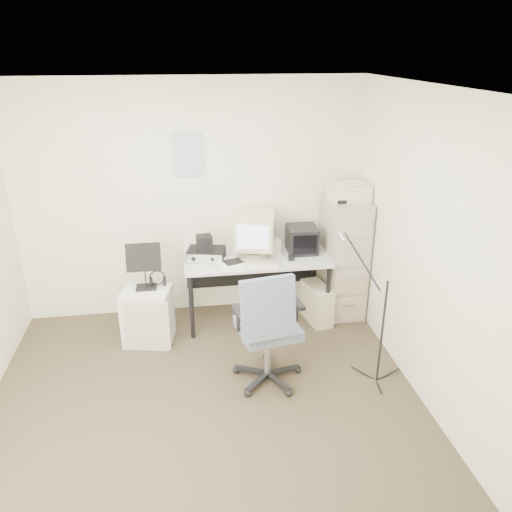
{
  "coord_description": "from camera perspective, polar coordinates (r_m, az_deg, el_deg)",
  "views": [
    {
      "loc": [
        -0.09,
        -3.27,
        2.76
      ],
      "look_at": [
        0.55,
        0.95,
        0.95
      ],
      "focal_mm": 35.0,
      "sensor_mm": 36.0,
      "label": 1
    }
  ],
  "objects": [
    {
      "name": "desk",
      "position": [
        5.34,
        0.04,
        -3.66
      ],
      "size": [
        1.5,
        0.7,
        0.73
      ],
      "primitive_type": "cube",
      "color": "silver",
      "rests_on": "floor"
    },
    {
      "name": "crt_tv",
      "position": [
        5.29,
        5.26,
        1.93
      ],
      "size": [
        0.31,
        0.33,
        0.28
      ],
      "primitive_type": "cube",
      "rotation": [
        0.0,
        0.0,
        -0.02
      ],
      "color": "black",
      "rests_on": "desk"
    },
    {
      "name": "mic_stand",
      "position": [
        4.37,
        14.4,
        -6.8
      ],
      "size": [
        0.02,
        0.02,
        1.28
      ],
      "primitive_type": "cylinder",
      "rotation": [
        0.0,
        0.0,
        1.85
      ],
      "color": "black",
      "rests_on": "floor"
    },
    {
      "name": "printer",
      "position": [
        5.2,
        10.54,
        7.18
      ],
      "size": [
        0.43,
        0.3,
        0.16
      ],
      "primitive_type": "cube",
      "rotation": [
        0.0,
        0.0,
        -0.04
      ],
      "color": "beige",
      "rests_on": "filing_cabinet"
    },
    {
      "name": "desk_speaker",
      "position": [
        5.25,
        2.37,
        1.13
      ],
      "size": [
        0.09,
        0.09,
        0.16
      ],
      "primitive_type": "cube",
      "rotation": [
        0.0,
        0.0,
        -0.07
      ],
      "color": "beige",
      "rests_on": "desk"
    },
    {
      "name": "ceiling",
      "position": [
        3.28,
        -7.38,
        18.26
      ],
      "size": [
        3.6,
        3.6,
        0.01
      ],
      "primitive_type": "cube",
      "color": "white",
      "rests_on": "ground"
    },
    {
      "name": "wall_front",
      "position": [
        2.11,
        -3.83,
        -22.75
      ],
      "size": [
        3.6,
        0.02,
        2.5
      ],
      "primitive_type": "cube",
      "color": "white",
      "rests_on": "ground"
    },
    {
      "name": "music_stand",
      "position": [
        4.9,
        -12.65,
        -1.06
      ],
      "size": [
        0.35,
        0.22,
        0.48
      ],
      "primitive_type": "cube",
      "rotation": [
        0.0,
        0.0,
        -0.15
      ],
      "color": "black",
      "rests_on": "side_cart"
    },
    {
      "name": "papers",
      "position": [
        5.01,
        -3.05,
        -0.83
      ],
      "size": [
        0.3,
        0.35,
        0.02
      ],
      "primitive_type": "cube",
      "rotation": [
        0.0,
        0.0,
        0.31
      ],
      "color": "white",
      "rests_on": "desk"
    },
    {
      "name": "crt_monitor",
      "position": [
        5.18,
        -0.13,
        2.52
      ],
      "size": [
        0.48,
        0.5,
        0.44
      ],
      "primitive_type": "cube",
      "rotation": [
        0.0,
        0.0,
        -0.23
      ],
      "color": "beige",
      "rests_on": "desk"
    },
    {
      "name": "side_cart",
      "position": [
        5.09,
        -12.26,
        -6.71
      ],
      "size": [
        0.52,
        0.45,
        0.57
      ],
      "primitive_type": "cube",
      "rotation": [
        0.0,
        0.0,
        -0.21
      ],
      "color": "silver",
      "rests_on": "floor"
    },
    {
      "name": "filing_cabinet",
      "position": [
        5.46,
        9.9,
        -0.12
      ],
      "size": [
        0.4,
        0.6,
        1.3
      ],
      "primitive_type": "cube",
      "color": "tan",
      "rests_on": "floor"
    },
    {
      "name": "headphones",
      "position": [
        5.01,
        -11.18,
        -2.77
      ],
      "size": [
        0.22,
        0.22,
        0.03
      ],
      "primitive_type": "torus",
      "rotation": [
        0.0,
        0.0,
        0.32
      ],
      "color": "black",
      "rests_on": "side_cart"
    },
    {
      "name": "wall_right",
      "position": [
        4.07,
        19.8,
        -0.23
      ],
      "size": [
        0.02,
        3.6,
        2.5
      ],
      "primitive_type": "cube",
      "color": "white",
      "rests_on": "ground"
    },
    {
      "name": "radio_receiver",
      "position": [
        5.14,
        -5.71,
        0.23
      ],
      "size": [
        0.42,
        0.34,
        0.11
      ],
      "primitive_type": "cube",
      "rotation": [
        0.0,
        0.0,
        -0.22
      ],
      "color": "black",
      "rests_on": "desk"
    },
    {
      "name": "office_chair",
      "position": [
        4.3,
        1.37,
        -7.98
      ],
      "size": [
        0.73,
        0.73,
        1.1
      ],
      "primitive_type": "cube",
      "rotation": [
        0.0,
        0.0,
        0.17
      ],
      "color": "slate",
      "rests_on": "floor"
    },
    {
      "name": "wall_back",
      "position": [
        5.29,
        -7.33,
        6.2
      ],
      "size": [
        3.6,
        0.02,
        2.5
      ],
      "primitive_type": "cube",
      "color": "white",
      "rests_on": "ground"
    },
    {
      "name": "radio_speaker",
      "position": [
        5.08,
        -5.93,
        1.53
      ],
      "size": [
        0.17,
        0.16,
        0.15
      ],
      "primitive_type": "cube",
      "rotation": [
        0.0,
        0.0,
        0.1
      ],
      "color": "black",
      "rests_on": "radio_receiver"
    },
    {
      "name": "wall_calendar",
      "position": [
        5.16,
        -7.84,
        11.47
      ],
      "size": [
        0.3,
        0.02,
        0.44
      ],
      "primitive_type": "cube",
      "color": "white",
      "rests_on": "wall_back"
    },
    {
      "name": "keyboard",
      "position": [
        5.01,
        0.34,
        -0.81
      ],
      "size": [
        0.44,
        0.27,
        0.02
      ],
      "primitive_type": "cube",
      "rotation": [
        0.0,
        0.0,
        -0.31
      ],
      "color": "beige",
      "rests_on": "desk"
    },
    {
      "name": "mouse",
      "position": [
        5.13,
        4.05,
        -0.22
      ],
      "size": [
        0.08,
        0.11,
        0.03
      ],
      "primitive_type": "cube",
      "rotation": [
        0.0,
        0.0,
        -0.16
      ],
      "color": "black",
      "rests_on": "desk"
    },
    {
      "name": "pc_tower",
      "position": [
        5.41,
        6.96,
        -5.36
      ],
      "size": [
        0.28,
        0.47,
        0.41
      ],
      "primitive_type": "cube",
      "rotation": [
        0.0,
        0.0,
        0.19
      ],
      "color": "beige",
      "rests_on": "floor"
    },
    {
      "name": "floor",
      "position": [
        4.28,
        -5.62,
        -17.36
      ],
      "size": [
        3.6,
        3.6,
        0.01
      ],
      "primitive_type": "cube",
      "color": "#3D3728",
      "rests_on": "ground"
    }
  ]
}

